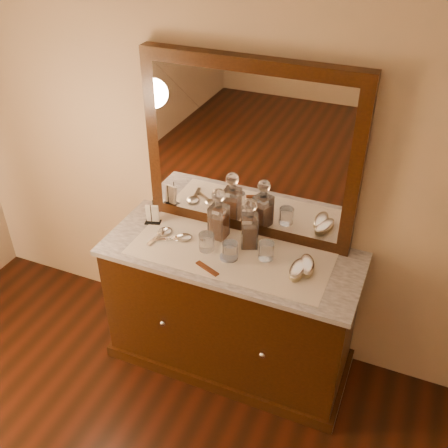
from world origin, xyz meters
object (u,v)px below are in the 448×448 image
(dresser_cabinet, at_px, (231,310))
(pin_dish, at_px, (227,257))
(mirror_frame, at_px, (249,151))
(brush_far, at_px, (307,266))
(decanter_right, at_px, (250,228))
(napkin_rack, at_px, (153,215))
(hand_mirror_inner, at_px, (180,238))
(decanter_left, at_px, (219,219))
(hand_mirror_outer, at_px, (163,233))
(comb, at_px, (207,268))
(brush_near, at_px, (298,270))

(dresser_cabinet, distance_m, pin_dish, 0.46)
(mirror_frame, relative_size, brush_far, 6.26)
(brush_far, bearing_deg, decanter_right, 166.60)
(pin_dish, distance_m, brush_far, 0.43)
(napkin_rack, xyz_separation_m, hand_mirror_inner, (0.23, -0.09, -0.04))
(decanter_right, relative_size, hand_mirror_inner, 1.46)
(decanter_right, bearing_deg, pin_dish, -112.85)
(decanter_left, relative_size, hand_mirror_outer, 1.51)
(hand_mirror_inner, bearing_deg, comb, -36.04)
(mirror_frame, xyz_separation_m, comb, (-0.06, -0.43, -0.49))
(pin_dish, xyz_separation_m, decanter_right, (0.07, 0.16, 0.11))
(napkin_rack, bearing_deg, pin_dish, -15.44)
(comb, xyz_separation_m, decanter_left, (-0.06, 0.29, 0.12))
(mirror_frame, distance_m, hand_mirror_outer, 0.69)
(pin_dish, bearing_deg, comb, -116.08)
(pin_dish, distance_m, hand_mirror_inner, 0.32)
(decanter_right, bearing_deg, mirror_frame, 114.74)
(brush_near, distance_m, hand_mirror_inner, 0.70)
(decanter_right, relative_size, brush_near, 1.67)
(decanter_left, distance_m, brush_far, 0.56)
(dresser_cabinet, relative_size, comb, 9.15)
(dresser_cabinet, height_order, pin_dish, pin_dish)
(comb, distance_m, hand_mirror_inner, 0.31)
(pin_dish, xyz_separation_m, hand_mirror_inner, (-0.31, 0.06, 0.00))
(brush_far, bearing_deg, decanter_left, 170.00)
(pin_dish, relative_size, brush_near, 0.46)
(decanter_right, height_order, hand_mirror_outer, decanter_right)
(dresser_cabinet, bearing_deg, brush_near, -5.97)
(decanter_left, relative_size, hand_mirror_inner, 1.52)
(decanter_left, bearing_deg, brush_near, -16.04)
(comb, bearing_deg, mirror_frame, 104.82)
(dresser_cabinet, bearing_deg, comb, -107.10)
(decanter_right, xyz_separation_m, hand_mirror_inner, (-0.38, -0.10, -0.11))
(decanter_right, height_order, hand_mirror_inner, decanter_right)
(pin_dish, distance_m, hand_mirror_outer, 0.43)
(comb, bearing_deg, brush_far, 44.92)
(decanter_right, relative_size, hand_mirror_outer, 1.45)
(mirror_frame, bearing_deg, comb, -97.63)
(hand_mirror_outer, bearing_deg, pin_dish, -8.14)
(comb, height_order, hand_mirror_outer, hand_mirror_outer)
(decanter_left, xyz_separation_m, hand_mirror_outer, (-0.31, -0.11, -0.11))
(comb, bearing_deg, dresser_cabinet, 95.35)
(napkin_rack, height_order, decanter_right, decanter_right)
(napkin_rack, height_order, brush_far, napkin_rack)
(brush_near, xyz_separation_m, hand_mirror_outer, (-0.81, 0.04, -0.02))
(dresser_cabinet, distance_m, brush_far, 0.63)
(pin_dish, bearing_deg, hand_mirror_inner, 169.65)
(dresser_cabinet, height_order, napkin_rack, napkin_rack)
(dresser_cabinet, height_order, brush_far, brush_far)
(comb, bearing_deg, napkin_rack, 172.52)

